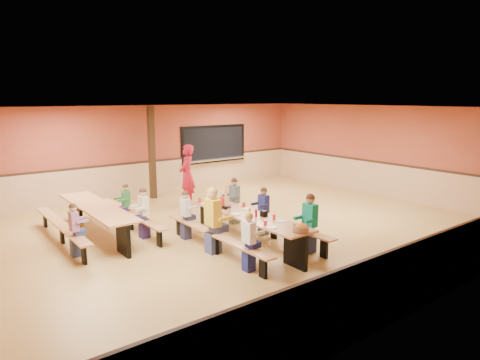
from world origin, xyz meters
TOP-DOWN VIEW (x-y plane):
  - ground at (0.00, 0.00)m, footprint 12.00×12.00m
  - room_envelope at (0.00, 0.00)m, footprint 12.04×10.04m
  - kitchen_pass_through at (2.60, 4.96)m, footprint 2.78×0.28m
  - structural_post at (-0.20, 4.40)m, footprint 0.18×0.18m
  - cafeteria_table_main at (-0.62, -1.06)m, footprint 1.91×3.70m
  - cafeteria_table_second at (-3.01, 1.61)m, footprint 1.91×3.70m
  - seated_child_white_left at (-1.44, -2.19)m, footprint 0.33×0.27m
  - seated_adult_yellow at (-1.44, -0.98)m, footprint 0.46×0.38m
  - seated_child_grey_left at (-1.44, 0.17)m, footprint 0.33×0.27m
  - seated_child_teal_right at (0.21, -2.19)m, footprint 0.39×0.32m
  - seated_child_navy_right at (0.21, -0.69)m, footprint 0.34×0.28m
  - seated_child_char_right at (0.21, 0.49)m, footprint 0.36×0.29m
  - seated_child_purple_sec at (-3.83, 0.59)m, footprint 0.32×0.27m
  - seated_child_green_sec at (-2.18, 1.85)m, footprint 0.32×0.26m
  - seated_child_tan_sec at (-2.18, 0.82)m, footprint 0.36×0.29m
  - standing_woman at (0.26, 2.99)m, footprint 0.80×0.78m
  - punch_pitcher at (-0.64, -0.22)m, footprint 0.16×0.16m
  - chip_bowl at (-0.59, -2.71)m, footprint 0.32×0.32m
  - napkin_dispenser at (-0.46, -1.47)m, footprint 0.10×0.14m
  - condiment_mustard at (-0.65, -1.22)m, footprint 0.06×0.06m
  - condiment_ketchup at (-0.62, -1.40)m, footprint 0.06×0.06m
  - table_paddle at (-0.72, -0.44)m, footprint 0.16×0.16m
  - place_settings at (-0.62, -1.06)m, footprint 0.65×3.30m

SIDE VIEW (x-z plane):
  - ground at x=0.00m, z-range 0.00..0.00m
  - cafeteria_table_main at x=-0.62m, z-range 0.16..0.90m
  - cafeteria_table_second at x=-3.01m, z-range 0.16..0.90m
  - seated_child_green_sec at x=-2.18m, z-range 0.00..1.11m
  - seated_child_purple_sec at x=-3.83m, z-range 0.00..1.12m
  - seated_child_grey_left at x=-1.44m, z-range 0.00..1.13m
  - seated_child_white_left at x=-1.44m, z-range 0.00..1.14m
  - seated_child_navy_right at x=0.21m, z-range 0.00..1.14m
  - seated_child_tan_sec at x=-2.18m, z-range 0.00..1.18m
  - seated_child_char_right at x=0.21m, z-range 0.00..1.19m
  - seated_child_teal_right at x=0.21m, z-range 0.00..1.26m
  - room_envelope at x=0.00m, z-range -0.82..2.20m
  - seated_adult_yellow at x=-1.44m, z-range 0.00..1.40m
  - place_settings at x=-0.62m, z-range 0.74..0.85m
  - napkin_dispenser at x=-0.46m, z-range 0.74..0.87m
  - chip_bowl at x=-0.59m, z-range 0.74..0.89m
  - condiment_mustard at x=-0.65m, z-range 0.74..0.91m
  - condiment_ketchup at x=-0.62m, z-range 0.74..0.91m
  - punch_pitcher at x=-0.64m, z-range 0.74..0.96m
  - table_paddle at x=-0.72m, z-range 0.60..1.16m
  - standing_woman at x=0.26m, z-range 0.00..1.86m
  - kitchen_pass_through at x=2.60m, z-range 0.80..2.18m
  - structural_post at x=-0.20m, z-range 0.00..3.00m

